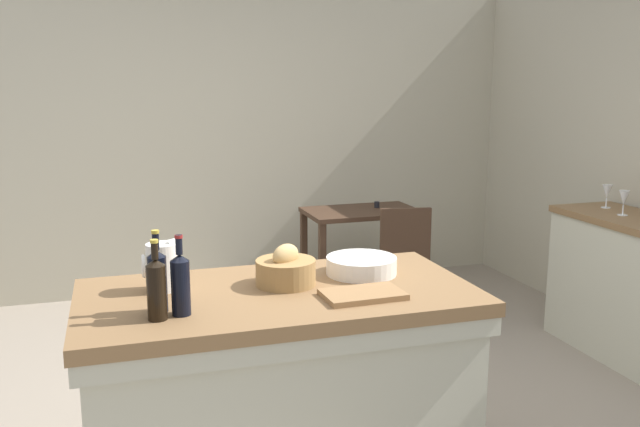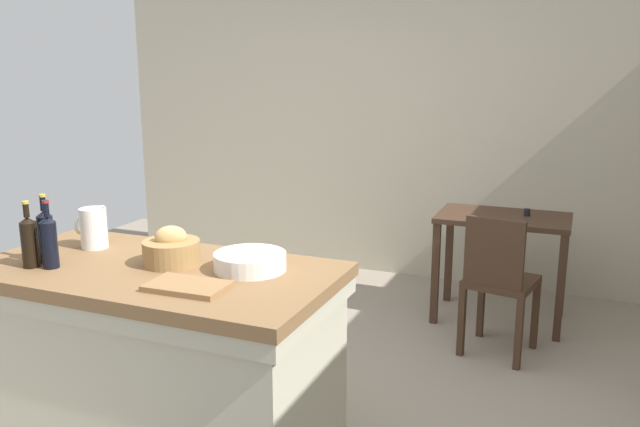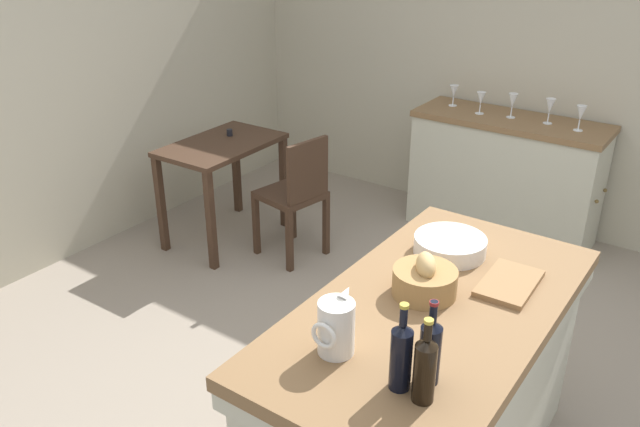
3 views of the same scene
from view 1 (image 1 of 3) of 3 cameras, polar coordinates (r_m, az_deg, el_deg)
The scene contains 14 objects.
ground_plane at distance 3.73m, azimuth -0.88°, elevation -17.40°, with size 6.76×6.76×0.00m, color gray.
wall_back at distance 5.84m, azimuth -8.15°, elevation 6.30°, with size 5.32×0.12×2.60m, color #B2AA93.
island_table at distance 3.01m, azimuth -3.45°, elevation -14.20°, with size 1.66×0.85×0.92m.
writing_desk at distance 5.42m, azimuth 3.57°, elevation -1.02°, with size 0.91×0.57×0.82m.
wooden_chair at distance 4.91m, azimuth 6.85°, elevation -4.04°, with size 0.46×0.46×0.92m.
pitcher at distance 2.91m, azimuth -13.28°, elevation -4.38°, with size 0.17×0.13×0.24m.
wash_bowl at distance 3.09m, azimuth 3.53°, elevation -4.42°, with size 0.32×0.32×0.08m, color silver.
bread_basket at distance 2.91m, azimuth -2.93°, elevation -4.82°, with size 0.26×0.26×0.18m.
cutting_board at distance 2.77m, azimuth 3.65°, elevation -6.87°, with size 0.33×0.20×0.02m, color olive.
wine_bottle_dark at distance 2.58m, azimuth -11.75°, elevation -5.78°, with size 0.07×0.07×0.31m.
wine_bottle_amber at distance 2.63m, azimuth -13.63°, elevation -5.43°, with size 0.07×0.07×0.32m.
wine_bottle_green at distance 2.55m, azimuth -13.71°, elevation -6.13°, with size 0.07×0.07×0.30m.
wine_glass_right at distance 4.77m, azimuth 24.39°, elevation 1.17°, with size 0.07×0.07×0.16m.
wine_glass_far_right at distance 5.01m, azimuth 23.18°, elevation 1.68°, with size 0.07×0.07×0.16m.
Camera 1 is at (-0.92, -3.15, 1.78)m, focal length 37.71 mm.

